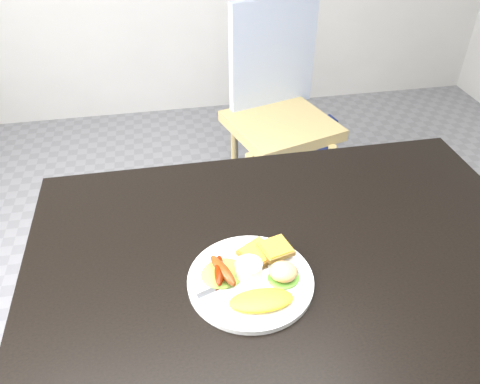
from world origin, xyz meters
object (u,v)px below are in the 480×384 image
(person, at_px, (287,82))
(plate, at_px, (250,281))
(dining_chair, at_px, (281,125))
(dining_table, at_px, (290,256))

(person, bearing_deg, plate, 92.64)
(dining_chair, height_order, plate, plate)
(dining_chair, relative_size, person, 0.26)
(person, xyz_separation_m, plate, (-0.30, -0.81, -0.07))
(dining_table, relative_size, plate, 4.49)
(dining_chair, distance_m, person, 0.53)
(person, distance_m, plate, 0.87)
(plate, bearing_deg, dining_table, 35.70)
(dining_table, bearing_deg, dining_chair, 75.71)
(dining_table, distance_m, dining_chair, 1.16)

